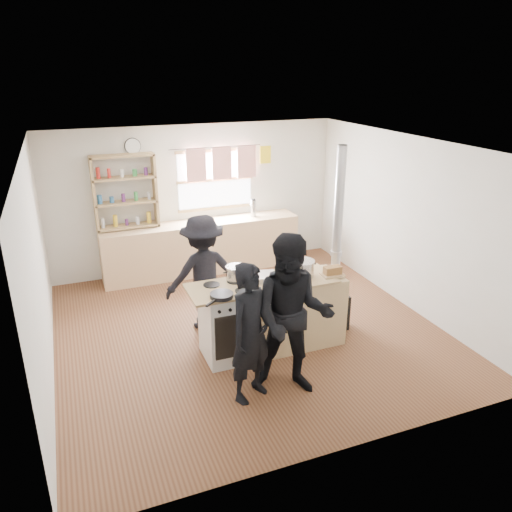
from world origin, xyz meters
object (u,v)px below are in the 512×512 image
person_near_right (292,317)px  cooking_island (273,314)px  roast_tray (261,277)px  bread_board (332,272)px  person_near_left (251,333)px  person_far (203,273)px  stockpot_stove (236,273)px  skillet_greens (222,295)px  flue_heater (334,284)px  stockpot_counter (302,268)px  thermos (253,208)px

person_near_right → cooking_island: bearing=105.7°
roast_tray → bread_board: bearing=-12.7°
person_near_left → person_far: bearing=65.2°
stockpot_stove → person_far: bearing=110.6°
roast_tray → person_near_right: 0.99m
skillet_greens → flue_heater: 1.78m
person_far → stockpot_counter: bearing=138.3°
stockpot_stove → stockpot_counter: 0.83m
cooking_island → person_near_right: 1.02m
bread_board → person_near_right: bearing=-139.8°
person_near_left → flue_heater: bearing=6.8°
stockpot_stove → bread_board: (1.17, -0.31, -0.04)m
cooking_island → roast_tray: roast_tray is taller
thermos → cooking_island: (-0.81, -2.77, -0.58)m
roast_tray → person_near_left: person_near_left is taller
roast_tray → flue_heater: size_ratio=0.17×
cooking_island → bread_board: bearing=-9.0°
person_near_right → person_far: 1.81m
bread_board → stockpot_stove: bearing=165.0°
thermos → person_far: person_far is taller
thermos → person_near_left: 3.91m
person_far → roast_tray: bearing=121.5°
roast_tray → bread_board: (0.89, -0.20, 0.01)m
thermos → person_near_left: person_near_left is taller
skillet_greens → person_far: person_far is taller
thermos → skillet_greens: 3.36m
stockpot_stove → flue_heater: flue_heater is taller
roast_tray → stockpot_counter: size_ratio=1.35×
stockpot_stove → person_near_left: (-0.20, -1.05, -0.24)m
person_near_right → stockpot_counter: bearing=84.5°
stockpot_stove → person_near_right: (0.25, -1.10, -0.11)m
roast_tray → person_far: person_far is taller
bread_board → person_near_left: size_ratio=0.18×
flue_heater → person_far: bearing=158.1°
skillet_greens → person_near_left: size_ratio=0.24×
cooking_island → skillet_greens: size_ratio=5.20×
cooking_island → flue_heater: 1.01m
flue_heater → person_near_right: flue_heater is taller
cooking_island → skillet_greens: 0.91m
roast_tray → skillet_greens: bearing=-153.7°
stockpot_counter → bread_board: size_ratio=1.08×
cooking_island → person_near_left: bearing=-125.8°
stockpot_counter → skillet_greens: bearing=-168.9°
roast_tray → stockpot_stove: bearing=158.3°
cooking_island → bread_board: 0.92m
thermos → skillet_greens: size_ratio=0.78×
flue_heater → person_near_left: bearing=-147.0°
person_near_left → person_far: (-0.04, 1.69, 0.02)m
stockpot_counter → roast_tray: bearing=171.7°
skillet_greens → stockpot_stove: 0.52m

